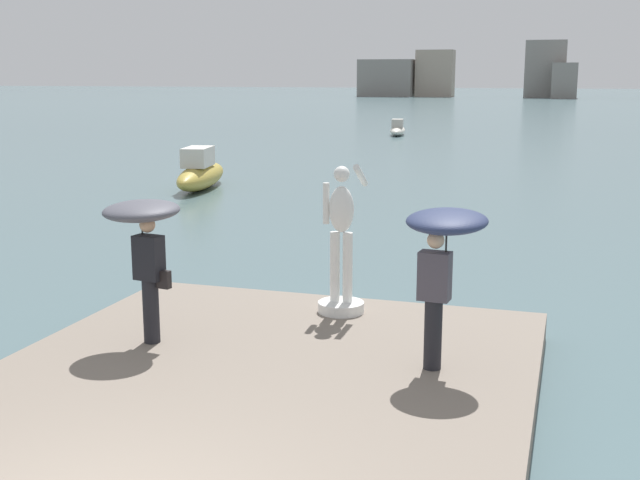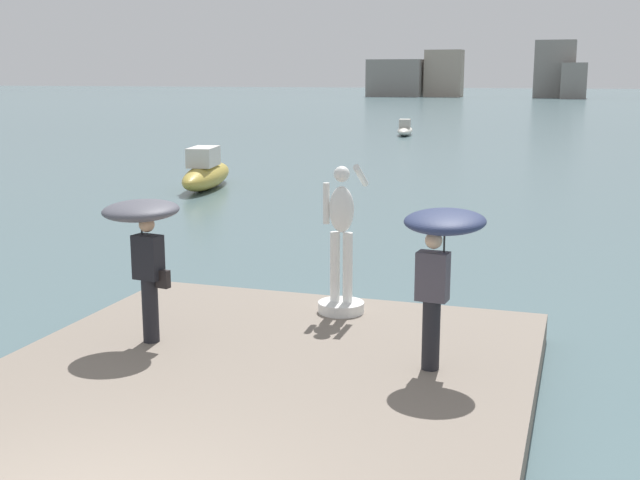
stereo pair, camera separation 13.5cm
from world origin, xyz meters
The scene contains 8 objects.
ground_plane centered at (0.00, 40.00, 0.00)m, with size 400.00×400.00×0.00m, color #4C666B.
pier centered at (0.00, 2.26, 0.20)m, with size 6.60×10.52×0.40m, color slate.
statue_white_figure centered at (0.27, 6.67, 1.31)m, with size 0.71×0.92×2.28m.
onlooker_left centered at (-1.87, 4.56, 1.93)m, with size 1.18×1.18×1.94m.
onlooker_right centered at (2.10, 4.67, 1.96)m, with size 1.08×1.09×2.02m.
boat_near centered at (-7.68, 48.39, 0.38)m, with size 1.48×3.83×1.08m.
boat_mid centered at (-8.98, 21.09, 0.55)m, with size 1.97×4.89×1.50m.
distant_skyline centered at (3.04, 142.60, 4.57)m, with size 65.68×10.92×11.66m.
Camera 1 is at (3.53, -4.87, 3.98)m, focal length 45.61 mm.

